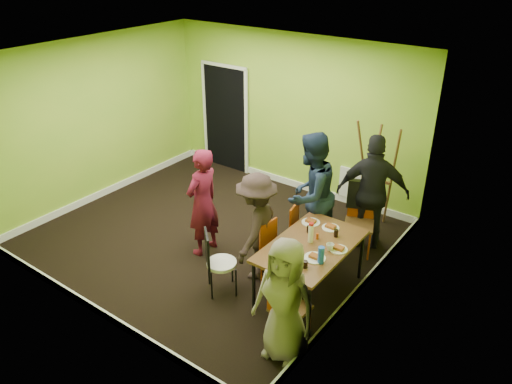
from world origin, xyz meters
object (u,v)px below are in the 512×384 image
at_px(easel, 375,178).
at_px(person_left_near, 257,227).
at_px(chair_left_near, 274,250).
at_px(chair_front_end, 286,305).
at_px(chair_left_far, 300,231).
at_px(person_standing, 203,202).
at_px(person_back_end, 373,193).
at_px(orange_bottle, 317,236).
at_px(chair_bentwood, 217,259).
at_px(person_left_far, 310,195).
at_px(person_front_end, 285,301).
at_px(blue_bottle, 321,255).
at_px(dining_table, 311,248).
at_px(chair_back_end, 362,202).
at_px(thermos, 311,234).

bearing_deg(easel, person_left_near, -108.95).
bearing_deg(chair_left_near, chair_front_end, 45.55).
distance_m(chair_left_far, chair_front_end, 1.66).
relative_size(person_standing, person_back_end, 0.92).
xyz_separation_m(chair_left_near, orange_bottle, (0.51, 0.22, 0.29)).
bearing_deg(chair_bentwood, easel, 113.95).
distance_m(orange_bottle, person_left_far, 0.90).
xyz_separation_m(chair_bentwood, person_front_end, (1.32, -0.42, 0.24)).
distance_m(chair_front_end, blue_bottle, 0.73).
xyz_separation_m(dining_table, chair_back_end, (0.01, 1.41, 0.05)).
bearing_deg(easel, chair_bentwood, -108.73).
distance_m(blue_bottle, orange_bottle, 0.53).
height_order(chair_left_near, person_back_end, person_back_end).
bearing_deg(chair_left_far, person_back_end, 134.99).
height_order(blue_bottle, person_standing, person_standing).
xyz_separation_m(chair_bentwood, person_back_end, (1.11, 2.20, 0.39)).
bearing_deg(person_left_far, orange_bottle, 41.22).
relative_size(chair_left_far, chair_back_end, 0.85).
height_order(dining_table, chair_front_end, chair_front_end).
distance_m(easel, person_left_near, 2.24).
distance_m(chair_front_end, easel, 3.01).
xyz_separation_m(dining_table, person_back_end, (0.12, 1.52, 0.19)).
relative_size(chair_front_end, orange_bottle, 11.99).
height_order(easel, person_standing, easel).
bearing_deg(person_left_near, person_left_far, 149.51).
xyz_separation_m(dining_table, orange_bottle, (-0.01, 0.16, 0.09)).
height_order(chair_left_far, blue_bottle, blue_bottle).
bearing_deg(person_back_end, chair_back_end, 22.36).
bearing_deg(person_left_near, chair_bentwood, -33.34).
bearing_deg(dining_table, person_left_far, 122.06).
distance_m(chair_left_far, person_left_far, 0.53).
height_order(dining_table, person_standing, person_standing).
distance_m(easel, orange_bottle, 1.89).
distance_m(chair_front_end, person_front_end, 0.29).
relative_size(dining_table, chair_bentwood, 1.66).
bearing_deg(chair_left_near, easel, 172.15).
xyz_separation_m(thermos, person_standing, (-1.72, -0.10, -0.06)).
distance_m(chair_left_near, person_front_end, 1.36).
bearing_deg(chair_bentwood, blue_bottle, 59.98).
bearing_deg(chair_front_end, thermos, 109.85).
bearing_deg(chair_front_end, chair_left_far, 119.83).
bearing_deg(chair_left_far, thermos, 28.55).
xyz_separation_m(chair_front_end, person_left_far, (-0.78, 1.80, 0.40)).
bearing_deg(person_front_end, dining_table, 103.44).
relative_size(dining_table, person_left_near, 0.99).
bearing_deg(person_standing, thermos, 94.14).
xyz_separation_m(person_standing, person_front_end, (2.09, -1.04, -0.07)).
relative_size(chair_left_far, chair_left_near, 1.01).
relative_size(chair_back_end, person_left_near, 0.69).
relative_size(chair_left_near, person_front_end, 0.60).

